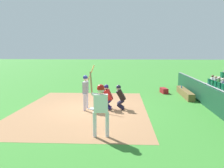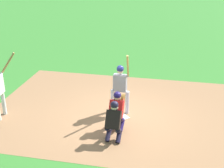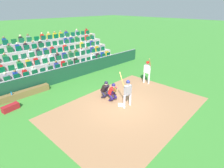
{
  "view_description": "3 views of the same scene",
  "coord_description": "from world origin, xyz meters",
  "px_view_note": "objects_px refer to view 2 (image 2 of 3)",
  "views": [
    {
      "loc": [
        -11.66,
        -2.02,
        2.9
      ],
      "look_at": [
        -0.05,
        -0.98,
        1.31
      ],
      "focal_mm": 37.79,
      "sensor_mm": 36.0,
      "label": 1
    },
    {
      "loc": [
        1.88,
        -8.88,
        5.14
      ],
      "look_at": [
        -0.28,
        -0.12,
        1.26
      ],
      "focal_mm": 48.71,
      "sensor_mm": 36.0,
      "label": 2
    },
    {
      "loc": [
        7.25,
        6.44,
        5.69
      ],
      "look_at": [
        -0.19,
        -1.05,
        1.05
      ],
      "focal_mm": 28.74,
      "sensor_mm": 36.0,
      "label": 3
    }
  ],
  "objects_px": {
    "batter_at_plate": "(120,84)",
    "home_plate_umpire": "(114,120)",
    "catcher_crouching": "(117,109)",
    "home_plate_marker": "(121,117)"
  },
  "relations": [
    {
      "from": "catcher_crouching",
      "to": "home_plate_umpire",
      "type": "distance_m",
      "value": 0.65
    },
    {
      "from": "catcher_crouching",
      "to": "home_plate_marker",
      "type": "bearing_deg",
      "value": 92.49
    },
    {
      "from": "home_plate_marker",
      "to": "home_plate_umpire",
      "type": "distance_m",
      "value": 1.55
    },
    {
      "from": "home_plate_marker",
      "to": "batter_at_plate",
      "type": "relative_size",
      "value": 0.2
    },
    {
      "from": "home_plate_marker",
      "to": "catcher_crouching",
      "type": "bearing_deg",
      "value": -87.51
    },
    {
      "from": "home_plate_umpire",
      "to": "catcher_crouching",
      "type": "bearing_deg",
      "value": 94.26
    },
    {
      "from": "batter_at_plate",
      "to": "home_plate_umpire",
      "type": "bearing_deg",
      "value": -83.88
    },
    {
      "from": "batter_at_plate",
      "to": "home_plate_umpire",
      "type": "xyz_separation_m",
      "value": [
        0.19,
        -1.73,
        -0.4
      ]
    },
    {
      "from": "catcher_crouching",
      "to": "batter_at_plate",
      "type": "bearing_deg",
      "value": 97.23
    },
    {
      "from": "batter_at_plate",
      "to": "home_plate_umpire",
      "type": "height_order",
      "value": "batter_at_plate"
    }
  ]
}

